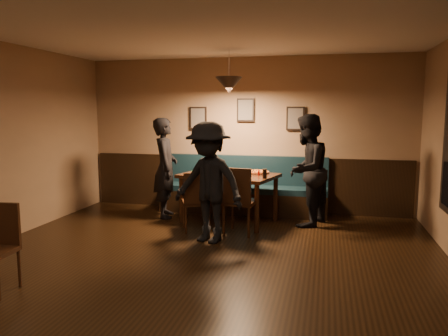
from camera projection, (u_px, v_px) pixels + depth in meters
name	position (u px, v px, depth m)	size (l,w,h in m)	color
floor	(188.00, 279.00, 4.81)	(7.00, 7.00, 0.00)	black
ceiling	(185.00, 16.00, 4.44)	(7.00, 7.00, 0.00)	silver
wall_back	(246.00, 135.00, 8.00)	(6.00, 6.00, 0.00)	#8C704F
wainscot	(245.00, 183.00, 8.09)	(5.88, 0.06, 1.00)	black
booth_bench	(242.00, 186.00, 7.83)	(3.00, 0.60, 1.00)	#0F232D
picture_left	(198.00, 118.00, 8.14)	(0.32, 0.04, 0.42)	black
picture_center	(246.00, 110.00, 7.91)	(0.32, 0.04, 0.42)	black
picture_right	(295.00, 119.00, 7.73)	(0.32, 0.04, 0.42)	black
pendant_lamp	(229.00, 85.00, 6.97)	(0.44, 0.44, 0.25)	black
dining_table	(229.00, 198.00, 7.21)	(1.50, 0.96, 0.80)	black
chair_near_left	(196.00, 201.00, 6.70)	(0.41, 0.41, 0.92)	black
chair_near_right	(240.00, 200.00, 6.52)	(0.45, 0.45, 1.02)	black
diner_left	(165.00, 168.00, 7.51)	(0.63, 0.41, 1.72)	black
diner_right	(307.00, 170.00, 6.94)	(0.87, 0.68, 1.79)	black
diner_front	(209.00, 183.00, 6.06)	(1.09, 0.63, 1.69)	black
pizza_a	(210.00, 171.00, 7.39)	(0.32, 0.32, 0.04)	orange
pizza_b	(231.00, 174.00, 7.01)	(0.33, 0.33, 0.04)	orange
pizza_c	(257.00, 172.00, 7.24)	(0.39, 0.39, 0.04)	orange
soda_glass	(265.00, 174.00, 6.70)	(0.07, 0.07, 0.15)	black
tabasco_bottle	(259.00, 172.00, 6.97)	(0.02, 0.02, 0.11)	#A70E05
napkin_a	(198.00, 170.00, 7.56)	(0.16, 0.16, 0.01)	#1D6D3A
napkin_b	(192.00, 175.00, 7.00)	(0.15, 0.15, 0.01)	#1B6530
cutlery_set	(222.00, 178.00, 6.78)	(0.02, 0.20, 0.00)	#BBBCC0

